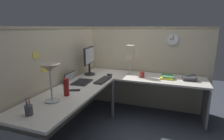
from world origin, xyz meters
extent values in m
plane|color=#383D47|center=(0.00, 0.00, 0.00)|extent=(6.80, 6.80, 0.00)
cube|color=beige|center=(-0.36, 0.87, 0.78)|extent=(2.57, 0.10, 1.55)
cube|color=tan|center=(-0.36, 0.87, 1.56)|extent=(2.57, 0.12, 0.03)
cube|color=beige|center=(0.87, -0.27, 0.78)|extent=(0.10, 2.37, 1.55)
cube|color=tan|center=(0.87, -0.27, 1.56)|extent=(0.12, 2.37, 0.03)
cube|color=beige|center=(-0.38, 0.47, 0.71)|extent=(2.35, 0.66, 0.03)
cube|color=beige|center=(0.47, -0.60, 0.71)|extent=(0.66, 1.49, 0.03)
cylinder|color=slate|center=(0.16, 0.16, 0.35)|extent=(0.05, 0.05, 0.70)
cube|color=slate|center=(0.47, -1.33, 0.35)|extent=(0.58, 0.03, 0.60)
cylinder|color=#232326|center=(0.26, 0.64, 0.74)|extent=(0.20, 0.20, 0.02)
cylinder|color=#232326|center=(0.26, 0.64, 0.84)|extent=(0.04, 0.04, 0.20)
cube|color=#232326|center=(0.26, 0.64, 1.08)|extent=(0.46, 0.09, 0.30)
cube|color=silver|center=(0.27, 0.62, 1.08)|extent=(0.42, 0.06, 0.26)
cube|color=#232326|center=(-0.22, 0.53, 0.74)|extent=(0.36, 0.26, 0.02)
cube|color=black|center=(-0.22, 0.53, 0.75)|extent=(0.30, 0.20, 0.00)
cube|color=#232326|center=(-0.24, 0.76, 0.77)|extent=(0.34, 0.09, 0.22)
cube|color=silver|center=(-0.24, 0.75, 0.77)|extent=(0.31, 0.07, 0.18)
cube|color=#232326|center=(-0.02, 0.26, 0.74)|extent=(0.43, 0.15, 0.02)
ellipsoid|color=black|center=(0.31, 0.27, 0.75)|extent=(0.06, 0.10, 0.03)
cylinder|color=#B7BABF|center=(-0.99, 0.50, 0.74)|extent=(0.17, 0.17, 0.02)
cylinder|color=#B7BABF|center=(-0.99, 0.50, 0.93)|extent=(0.02, 0.02, 0.38)
cone|color=gray|center=(-0.99, 0.50, 1.13)|extent=(0.24, 0.24, 0.09)
cylinder|color=#4C4C51|center=(-1.35, 0.50, 0.78)|extent=(0.08, 0.08, 0.10)
cylinder|color=#1E1EB2|center=(-1.36, 0.51, 0.84)|extent=(0.01, 0.01, 0.13)
cylinder|color=#B21E1E|center=(-1.33, 0.50, 0.84)|extent=(0.01, 0.02, 0.13)
cylinder|color=#D8591E|center=(-1.34, 0.52, 0.85)|extent=(0.03, 0.03, 0.01)
cube|color=black|center=(-0.58, 0.45, 0.73)|extent=(0.12, 0.16, 0.01)
cylinder|color=maroon|center=(-0.77, 0.45, 0.84)|extent=(0.07, 0.07, 0.22)
cube|color=#38383D|center=(0.48, -1.05, 0.77)|extent=(0.20, 0.21, 0.10)
cube|color=#8CA58C|center=(0.48, -1.02, 0.80)|extent=(0.02, 0.09, 0.04)
cube|color=#38383D|center=(0.48, -1.13, 0.79)|extent=(0.19, 0.05, 0.04)
cube|color=yellow|center=(0.49, -0.70, 0.74)|extent=(0.28, 0.22, 0.02)
cube|color=#3F7F4C|center=(0.50, -0.71, 0.76)|extent=(0.28, 0.22, 0.02)
cylinder|color=#B7BABF|center=(0.52, -0.04, 0.74)|extent=(0.11, 0.11, 0.01)
cylinder|color=#B7BABF|center=(0.52, -0.04, 0.87)|extent=(0.02, 0.02, 0.27)
cube|color=beige|center=(0.52, -0.04, 1.13)|extent=(0.13, 0.13, 0.26)
cylinder|color=#B2332D|center=(0.41, -0.29, 0.78)|extent=(0.08, 0.08, 0.10)
cylinder|color=#B7BABF|center=(0.82, -0.74, 1.36)|extent=(0.03, 0.22, 0.22)
cylinder|color=white|center=(0.80, -0.74, 1.36)|extent=(0.00, 0.19, 0.19)
cube|color=black|center=(0.80, -0.72, 1.37)|extent=(0.00, 0.06, 0.01)
cube|color=black|center=(0.80, -0.75, 1.39)|extent=(0.00, 0.01, 0.08)
cube|color=#EAD84C|center=(-0.84, 0.82, 1.23)|extent=(0.10, 0.00, 0.08)
cube|color=#EAD84C|center=(-0.70, 0.82, 1.03)|extent=(0.11, 0.00, 0.09)
camera|label=1|loc=(-2.63, -0.82, 1.57)|focal=29.30mm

